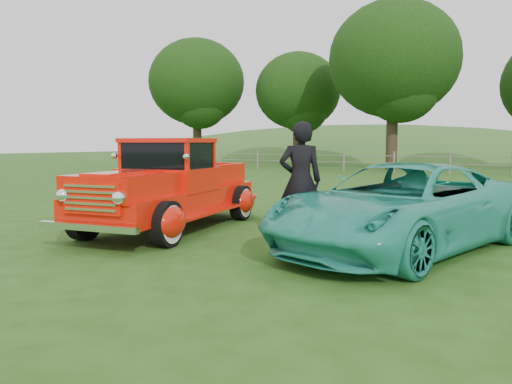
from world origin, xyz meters
The scene contains 9 objects.
ground centered at (0.00, 0.00, 0.00)m, with size 140.00×140.00×0.00m, color #264512.
distant_hills centered at (-4.08, 59.46, -4.55)m, with size 116.00×60.00×18.00m.
fence_line centered at (0.00, 22.00, 0.60)m, with size 48.00×0.12×1.20m.
tree_far_west centered at (-20.00, 26.00, 6.49)m, with size 7.60×7.60×9.93m.
tree_mid_west centered at (-12.00, 28.00, 5.55)m, with size 6.40×6.40×8.46m.
tree_near_west centered at (-4.00, 25.00, 6.80)m, with size 8.00×8.00×10.42m.
red_pickup centered at (-1.69, 1.16, 0.80)m, with size 2.82×5.20×1.78m.
teal_sedan centered at (2.71, 1.49, 0.69)m, with size 2.28×4.95×1.38m, color teal.
man centered at (0.91, 1.60, 1.03)m, with size 0.75×0.49×2.07m, color black.
Camera 1 is at (4.72, -6.33, 1.70)m, focal length 35.00 mm.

